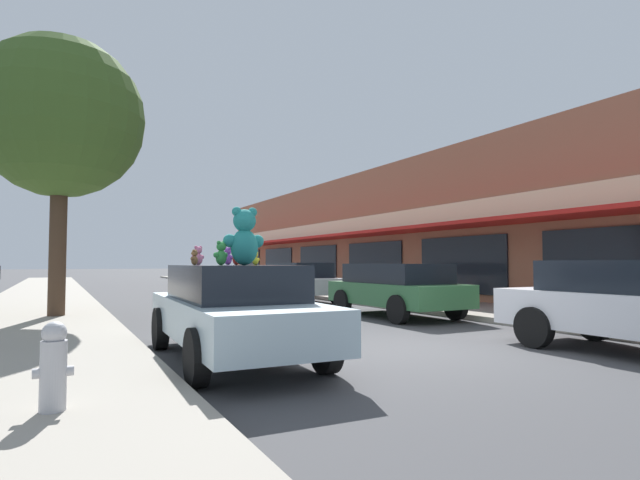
{
  "coord_description": "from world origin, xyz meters",
  "views": [
    {
      "loc": [
        -5.3,
        -6.8,
        1.46
      ],
      "look_at": [
        -1.04,
        1.23,
        1.88
      ],
      "focal_mm": 28.0,
      "sensor_mm": 36.0,
      "label": 1
    }
  ],
  "objects_px": {
    "teddy_bear_giant": "(244,237)",
    "street_tree": "(61,118)",
    "parked_car_far_right": "(299,280)",
    "fire_hydrant": "(53,366)",
    "teddy_bear_purple": "(228,256)",
    "teddy_bear_brown": "(194,258)",
    "plush_art_car": "(233,309)",
    "teddy_bear_yellow": "(255,259)",
    "teddy_bear_red": "(236,256)",
    "parked_car_far_center": "(396,287)",
    "teddy_bear_green": "(221,253)",
    "teddy_bear_pink": "(198,256)"
  },
  "relations": [
    {
      "from": "teddy_bear_pink",
      "to": "teddy_bear_red",
      "type": "height_order",
      "value": "teddy_bear_pink"
    },
    {
      "from": "street_tree",
      "to": "fire_hydrant",
      "type": "distance_m",
      "value": 10.18
    },
    {
      "from": "plush_art_car",
      "to": "teddy_bear_purple",
      "type": "height_order",
      "value": "teddy_bear_purple"
    },
    {
      "from": "fire_hydrant",
      "to": "teddy_bear_brown",
      "type": "bearing_deg",
      "value": 51.62
    },
    {
      "from": "teddy_bear_pink",
      "to": "parked_car_far_center",
      "type": "bearing_deg",
      "value": -173.0
    },
    {
      "from": "teddy_bear_giant",
      "to": "street_tree",
      "type": "distance_m",
      "value": 8.07
    },
    {
      "from": "teddy_bear_purple",
      "to": "teddy_bear_red",
      "type": "distance_m",
      "value": 0.8
    },
    {
      "from": "teddy_bear_pink",
      "to": "parked_car_far_center",
      "type": "height_order",
      "value": "teddy_bear_pink"
    },
    {
      "from": "plush_art_car",
      "to": "teddy_bear_pink",
      "type": "bearing_deg",
      "value": 121.79
    },
    {
      "from": "teddy_bear_giant",
      "to": "teddy_bear_green",
      "type": "height_order",
      "value": "teddy_bear_giant"
    },
    {
      "from": "teddy_bear_giant",
      "to": "teddy_bear_purple",
      "type": "xyz_separation_m",
      "value": [
        0.13,
        1.23,
        -0.27
      ]
    },
    {
      "from": "teddy_bear_purple",
      "to": "teddy_bear_pink",
      "type": "bearing_deg",
      "value": 100.74
    },
    {
      "from": "parked_car_far_center",
      "to": "fire_hydrant",
      "type": "xyz_separation_m",
      "value": [
        -8.15,
        -5.92,
        -0.26
      ]
    },
    {
      "from": "plush_art_car",
      "to": "parked_car_far_center",
      "type": "height_order",
      "value": "parked_car_far_center"
    },
    {
      "from": "parked_car_far_right",
      "to": "street_tree",
      "type": "relative_size",
      "value": 0.61
    },
    {
      "from": "parked_car_far_right",
      "to": "teddy_bear_green",
      "type": "bearing_deg",
      "value": -121.22
    },
    {
      "from": "teddy_bear_green",
      "to": "teddy_bear_giant",
      "type": "bearing_deg",
      "value": 146.61
    },
    {
      "from": "teddy_bear_green",
      "to": "parked_car_far_right",
      "type": "distance_m",
      "value": 11.56
    },
    {
      "from": "teddy_bear_yellow",
      "to": "street_tree",
      "type": "height_order",
      "value": "street_tree"
    },
    {
      "from": "street_tree",
      "to": "fire_hydrant",
      "type": "relative_size",
      "value": 8.93
    },
    {
      "from": "teddy_bear_giant",
      "to": "fire_hydrant",
      "type": "distance_m",
      "value": 3.56
    },
    {
      "from": "parked_car_far_center",
      "to": "street_tree",
      "type": "xyz_separation_m",
      "value": [
        -8.12,
        3.16,
        4.34
      ]
    },
    {
      "from": "teddy_bear_giant",
      "to": "parked_car_far_right",
      "type": "height_order",
      "value": "teddy_bear_giant"
    },
    {
      "from": "teddy_bear_purple",
      "to": "teddy_bear_brown",
      "type": "xyz_separation_m",
      "value": [
        -0.86,
        -1.1,
        -0.04
      ]
    },
    {
      "from": "teddy_bear_purple",
      "to": "teddy_bear_green",
      "type": "height_order",
      "value": "teddy_bear_green"
    },
    {
      "from": "teddy_bear_giant",
      "to": "parked_car_far_right",
      "type": "distance_m",
      "value": 11.43
    },
    {
      "from": "teddy_bear_yellow",
      "to": "fire_hydrant",
      "type": "bearing_deg",
      "value": 40.08
    },
    {
      "from": "teddy_bear_brown",
      "to": "street_tree",
      "type": "relative_size",
      "value": 0.03
    },
    {
      "from": "teddy_bear_purple",
      "to": "parked_car_far_right",
      "type": "height_order",
      "value": "teddy_bear_purple"
    },
    {
      "from": "parked_car_far_center",
      "to": "parked_car_far_right",
      "type": "xyz_separation_m",
      "value": [
        0.0,
        6.12,
        0.01
      ]
    },
    {
      "from": "teddy_bear_red",
      "to": "parked_car_far_center",
      "type": "height_order",
      "value": "teddy_bear_red"
    },
    {
      "from": "teddy_bear_brown",
      "to": "teddy_bear_yellow",
      "type": "relative_size",
      "value": 1.08
    },
    {
      "from": "teddy_bear_giant",
      "to": "teddy_bear_green",
      "type": "relative_size",
      "value": 2.42
    },
    {
      "from": "teddy_bear_giant",
      "to": "teddy_bear_brown",
      "type": "distance_m",
      "value": 0.8
    },
    {
      "from": "teddy_bear_pink",
      "to": "teddy_bear_red",
      "type": "xyz_separation_m",
      "value": [
        0.54,
        -0.29,
        -0.01
      ]
    },
    {
      "from": "teddy_bear_red",
      "to": "street_tree",
      "type": "relative_size",
      "value": 0.04
    },
    {
      "from": "teddy_bear_purple",
      "to": "parked_car_far_center",
      "type": "xyz_separation_m",
      "value": [
        5.49,
        2.55,
        -0.77
      ]
    },
    {
      "from": "teddy_bear_giant",
      "to": "street_tree",
      "type": "relative_size",
      "value": 0.13
    },
    {
      "from": "teddy_bear_red",
      "to": "teddy_bear_green",
      "type": "bearing_deg",
      "value": -8.41
    },
    {
      "from": "parked_car_far_right",
      "to": "teddy_bear_red",
      "type": "bearing_deg",
      "value": -120.67
    },
    {
      "from": "plush_art_car",
      "to": "teddy_bear_yellow",
      "type": "xyz_separation_m",
      "value": [
        0.47,
        0.32,
        0.76
      ]
    },
    {
      "from": "teddy_bear_giant",
      "to": "teddy_bear_brown",
      "type": "relative_size",
      "value": 3.79
    },
    {
      "from": "parked_car_far_right",
      "to": "fire_hydrant",
      "type": "relative_size",
      "value": 5.42
    },
    {
      "from": "teddy_bear_yellow",
      "to": "street_tree",
      "type": "bearing_deg",
      "value": -68.31
    },
    {
      "from": "parked_car_far_right",
      "to": "teddy_bear_purple",
      "type": "bearing_deg",
      "value": -122.36
    },
    {
      "from": "teddy_bear_green",
      "to": "parked_car_far_center",
      "type": "relative_size",
      "value": 0.09
    },
    {
      "from": "teddy_bear_purple",
      "to": "street_tree",
      "type": "xyz_separation_m",
      "value": [
        -2.63,
        5.7,
        3.56
      ]
    },
    {
      "from": "teddy_bear_purple",
      "to": "teddy_bear_brown",
      "type": "relative_size",
      "value": 1.34
    },
    {
      "from": "teddy_bear_yellow",
      "to": "street_tree",
      "type": "relative_size",
      "value": 0.03
    },
    {
      "from": "teddy_bear_brown",
      "to": "parked_car_far_center",
      "type": "xyz_separation_m",
      "value": [
        6.35,
        3.65,
        -0.73
      ]
    }
  ]
}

